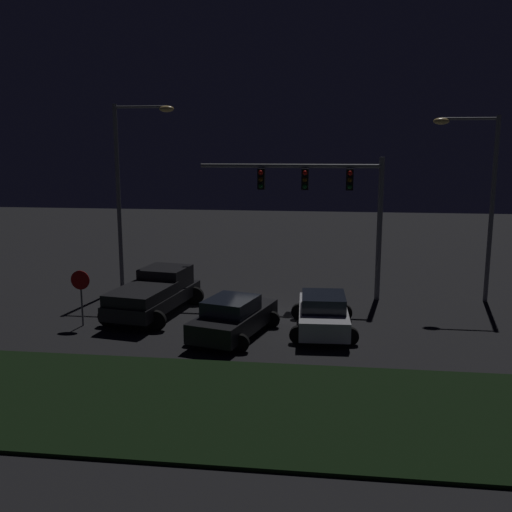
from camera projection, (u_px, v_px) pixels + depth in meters
The scene contains 9 objects.
ground_plane at pixel (261, 316), 24.14m from camera, with size 80.00×80.00×0.00m, color black.
grass_median at pixel (223, 405), 15.74m from camera, with size 24.97×6.21×0.10m, color black.
pickup_truck at pixel (156, 291), 24.31m from camera, with size 3.46×5.65×1.80m.
car_sedan at pixel (233, 317), 21.43m from camera, with size 3.21×4.72×1.51m.
car_sedan_far at pixel (323, 313), 21.99m from camera, with size 2.61×4.47×1.51m.
traffic_signal_gantry at pixel (326, 193), 26.19m from camera, with size 8.32×0.56×6.50m.
street_lamp_left at pixel (129, 176), 27.74m from camera, with size 2.97×0.44×8.94m.
street_lamp_right at pixel (480, 186), 25.57m from camera, with size 2.85×0.44×8.30m.
stop_sign at pixel (81, 287), 22.55m from camera, with size 0.76×0.08×2.23m.
Camera 1 is at (2.73, -23.09, 6.97)m, focal length 40.60 mm.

